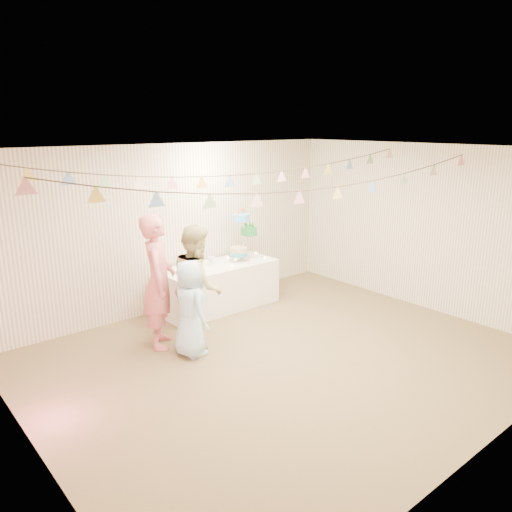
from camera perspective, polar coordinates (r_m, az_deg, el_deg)
floor at (r=6.48m, az=3.26°, el=-11.60°), size 6.00×6.00×0.00m
ceiling at (r=5.80m, az=3.64°, el=12.03°), size 6.00×6.00×0.00m
back_wall at (r=7.96m, az=-9.01°, el=3.23°), size 6.00×6.00×0.00m
front_wall at (r=4.63m, az=25.36°, el=-6.72°), size 6.00×6.00×0.00m
left_wall at (r=4.60m, az=-25.09°, el=-6.79°), size 5.00×5.00×0.00m
right_wall at (r=8.31m, az=18.68°, el=3.11°), size 5.00×5.00×0.00m
table at (r=8.04m, az=-4.26°, el=-3.46°), size 1.92×0.77×0.72m
cake_stand at (r=8.19m, az=-1.45°, el=2.59°), size 0.70×0.41×0.78m
cake_bottom at (r=8.13m, az=-2.00°, el=0.28°), size 0.31×0.31×0.15m
cake_middle at (r=8.38m, az=-0.87°, el=2.63°), size 0.27×0.27×0.22m
cake_top_tier at (r=8.08m, az=-1.66°, el=4.13°), size 0.25×0.25×0.19m
platter at (r=7.56m, az=-7.75°, el=-1.58°), size 0.36×0.36×0.02m
posy at (r=7.89m, az=-5.13°, el=-0.30°), size 0.13×0.13×0.15m
person_adult_a at (r=6.64m, az=-11.07°, el=-2.85°), size 0.72×0.78×1.79m
person_adult_b at (r=6.69m, az=-6.71°, el=-3.27°), size 0.92×0.99×1.62m
person_child at (r=6.39m, az=-7.57°, el=-5.95°), size 0.43×0.63×1.26m
bunting_back at (r=6.66m, az=-3.03°, el=10.25°), size 5.60×1.10×0.40m
bunting_front at (r=5.68m, az=5.00°, el=9.11°), size 5.60×0.90×0.36m
tealight_0 at (r=7.39m, az=-8.67°, el=-2.22°), size 0.04×0.04×0.03m
tealight_1 at (r=7.88m, az=-7.14°, el=-1.07°), size 0.04×0.04×0.03m
tealight_2 at (r=7.82m, az=-2.77°, el=-1.11°), size 0.04×0.04×0.03m
tealight_3 at (r=8.30m, az=-3.24°, el=-0.16°), size 0.04×0.04×0.03m
tealight_4 at (r=8.28m, az=1.03°, el=-0.16°), size 0.04×0.04×0.03m
tealight_5 at (r=8.58m, az=-0.02°, el=0.37°), size 0.04×0.04×0.03m
tealight_6 at (r=8.16m, az=-2.39°, el=-0.40°), size 0.04×0.04×0.03m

